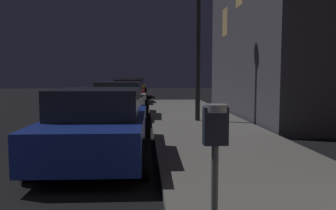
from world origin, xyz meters
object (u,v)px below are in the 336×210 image
object	(u,v)px
parking_meter	(215,145)
car_red	(128,92)
car_yellow_cab	(132,88)
car_silver	(120,101)
street_lamp	(198,16)
car_blue	(99,125)

from	to	relation	value
parking_meter	car_red	size ratio (longest dim) A/B	0.29
parking_meter	car_yellow_cab	bearing A→B (deg)	93.59
car_red	car_yellow_cab	world-z (taller)	same
car_silver	car_yellow_cab	world-z (taller)	same
car_silver	street_lamp	xyz separation A→B (m)	(2.71, -1.69, 2.91)
car_yellow_cab	car_blue	bearing A→B (deg)	-90.00
car_silver	car_red	distance (m)	6.69
car_blue	car_yellow_cab	xyz separation A→B (m)	(0.00, 19.11, 0.01)
car_silver	car_red	world-z (taller)	same
car_blue	car_silver	world-z (taller)	same
car_blue	car_red	distance (m)	12.99
car_yellow_cab	car_red	bearing A→B (deg)	-90.00
street_lamp	car_red	bearing A→B (deg)	107.89
parking_meter	street_lamp	distance (m)	9.20
parking_meter	car_yellow_cab	xyz separation A→B (m)	(-1.46, 23.29, -0.44)
car_blue	car_silver	xyz separation A→B (m)	(-0.00, 6.30, 0.01)
street_lamp	car_yellow_cab	bearing A→B (deg)	100.56
parking_meter	street_lamp	bearing A→B (deg)	81.93
parking_meter	car_silver	bearing A→B (deg)	97.95
car_blue	street_lamp	distance (m)	6.09
car_silver	car_red	bearing A→B (deg)	89.99
car_blue	street_lamp	size ratio (longest dim) A/B	0.83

